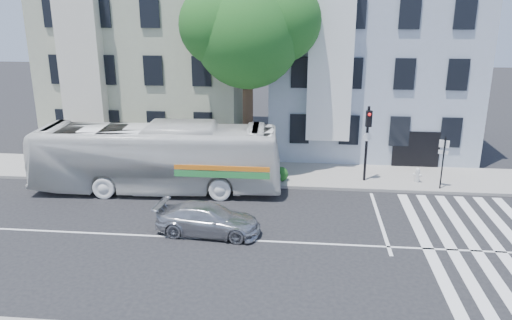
# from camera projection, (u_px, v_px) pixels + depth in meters

# --- Properties ---
(ground) EXTENTS (120.00, 120.00, 0.00)m
(ground) POSITION_uv_depth(u_px,v_px,m) (224.00, 239.00, 20.02)
(ground) COLOR black
(ground) RESTS_ON ground
(sidewalk_far) EXTENTS (80.00, 4.00, 0.15)m
(sidewalk_far) POSITION_uv_depth(u_px,v_px,m) (247.00, 173.00, 27.59)
(sidewalk_far) COLOR gray
(sidewalk_far) RESTS_ON ground
(building_left) EXTENTS (12.00, 10.00, 11.00)m
(building_left) POSITION_uv_depth(u_px,v_px,m) (155.00, 59.00, 33.29)
(building_left) COLOR #A1A489
(building_left) RESTS_ON ground
(building_right) EXTENTS (12.00, 10.00, 11.00)m
(building_right) POSITION_uv_depth(u_px,v_px,m) (368.00, 61.00, 31.93)
(building_right) COLOR #A5B1C4
(building_right) RESTS_ON ground
(street_tree) EXTENTS (7.30, 5.90, 11.10)m
(street_tree) POSITION_uv_depth(u_px,v_px,m) (249.00, 28.00, 25.96)
(street_tree) COLOR #2D2116
(street_tree) RESTS_ON ground
(bus) EXTENTS (3.60, 12.48, 3.44)m
(bus) POSITION_uv_depth(u_px,v_px,m) (157.00, 157.00, 24.84)
(bus) COLOR silver
(bus) RESTS_ON ground
(sedan) EXTENTS (2.11, 4.43, 1.25)m
(sedan) POSITION_uv_depth(u_px,v_px,m) (208.00, 219.00, 20.38)
(sedan) COLOR #B1B2B8
(sedan) RESTS_ON ground
(hedge) EXTENTS (8.25, 3.77, 0.70)m
(hedge) POSITION_uv_depth(u_px,v_px,m) (201.00, 171.00, 26.55)
(hedge) COLOR #22611F
(hedge) RESTS_ON sidewalk_far
(traffic_signal) EXTENTS (0.42, 0.53, 4.10)m
(traffic_signal) POSITION_uv_depth(u_px,v_px,m) (367.00, 135.00, 25.44)
(traffic_signal) COLOR black
(traffic_signal) RESTS_ON ground
(fire_hydrant) EXTENTS (0.44, 0.30, 0.78)m
(fire_hydrant) POSITION_uv_depth(u_px,v_px,m) (417.00, 175.00, 25.89)
(fire_hydrant) COLOR silver
(fire_hydrant) RESTS_ON sidewalk_far
(far_sign_pole) EXTENTS (0.46, 0.25, 2.68)m
(far_sign_pole) POSITION_uv_depth(u_px,v_px,m) (443.00, 156.00, 24.64)
(far_sign_pole) COLOR black
(far_sign_pole) RESTS_ON sidewalk_far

